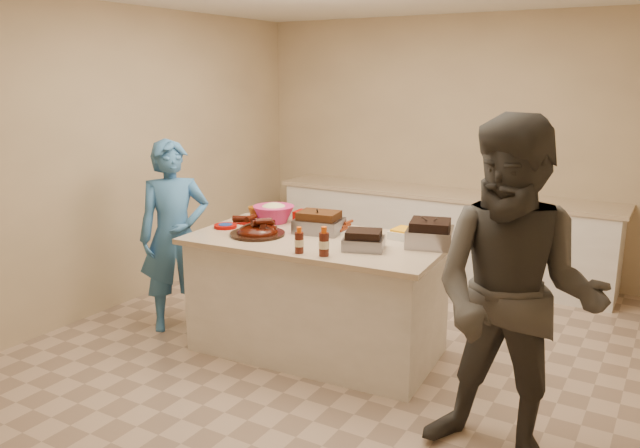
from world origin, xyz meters
The scene contains 19 objects.
room centered at (0.00, 0.00, 0.00)m, with size 4.50×5.00×2.70m, color tan, non-canonical shape.
back_counter centered at (0.00, 2.20, 0.45)m, with size 3.60×0.64×0.90m, color silver, non-canonical shape.
island centered at (-0.15, -0.11, 0.00)m, with size 1.91×1.00×0.90m, color silver, non-canonical shape.
rib_platter centered at (-0.59, -0.25, 0.90)m, with size 0.42×0.42×0.17m, color #410E04, non-canonical shape.
pulled_pork_tray centered at (-0.23, 0.06, 0.90)m, with size 0.35×0.27×0.11m, color #47230F.
brisket_tray centered at (0.28, -0.19, 0.90)m, with size 0.28×0.23×0.08m, color black.
roasting_pan centered at (0.65, 0.13, 0.90)m, with size 0.32×0.32×0.13m, color gray.
coleslaw_bowl centered at (-0.72, 0.16, 0.90)m, with size 0.34×0.34×0.23m, color #C6236A, non-canonical shape.
sausage_plate centered at (-0.16, 0.18, 0.90)m, with size 0.29×0.29×0.05m, color silver.
mac_cheese_dish centered at (0.47, 0.23, 0.90)m, with size 0.29×0.21×0.08m, color #FFAC11.
bbq_bottle_a centered at (-0.05, -0.50, 0.90)m, with size 0.06×0.06×0.18m, color #42160D.
bbq_bottle_b centered at (0.13, -0.48, 0.90)m, with size 0.07×0.07×0.20m, color #42160D.
mustard_bottle centered at (-0.42, 0.11, 0.90)m, with size 0.05×0.05×0.13m, color #D89400.
sauce_bowl centered at (-0.27, 0.18, 0.90)m, with size 0.15×0.05×0.15m, color silver.
plate_stack_large centered at (-0.91, 0.06, 0.90)m, with size 0.23×0.23×0.03m, color #860500.
plate_stack_small centered at (-0.95, -0.19, 0.90)m, with size 0.18×0.18×0.03m, color #860500.
plastic_cup centered at (-0.95, 0.20, 0.90)m, with size 0.11×0.10×0.11m, color #A7590F.
basket_stack centered at (-0.47, 0.27, 0.90)m, with size 0.20×0.15×0.10m, color #860500.
guest_blue centered at (-1.40, -0.30, 0.00)m, with size 0.58×1.59×0.38m, color teal.
Camera 1 is at (2.16, -3.97, 2.10)m, focal length 35.00 mm.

